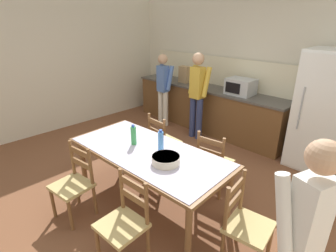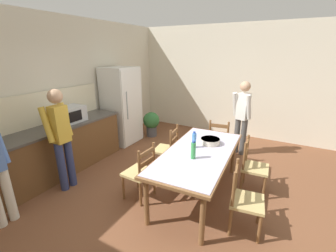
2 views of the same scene
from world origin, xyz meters
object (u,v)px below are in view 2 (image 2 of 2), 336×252
bottle_near_centre (193,150)px  chair_side_near_left (244,200)px  serving_bowl (210,141)px  chair_side_far_right (167,149)px  dining_table (199,156)px  chair_side_far_left (140,172)px  potted_plant (151,122)px  bottle_off_centre (194,140)px  refrigerator (122,106)px  microwave (70,114)px  person_at_counter (61,135)px  chair_side_near_right (253,167)px  person_by_table (242,115)px  chair_head_end (219,141)px

bottle_near_centre → chair_side_near_left: bottle_near_centre is taller
serving_bowl → chair_side_far_right: bearing=85.4°
dining_table → chair_side_far_left: 0.94m
chair_side_far_right → potted_plant: size_ratio=1.36×
bottle_near_centre → serving_bowl: bottle_near_centre is taller
chair_side_near_left → chair_side_far_left: (-0.07, 1.54, 0.00)m
bottle_off_centre → chair_side_near_left: 1.15m
bottle_off_centre → refrigerator: bearing=65.0°
refrigerator → microwave: bearing=179.3°
serving_bowl → dining_table: bearing=171.7°
bottle_near_centre → person_at_counter: size_ratio=0.16×
chair_side_near_right → bottle_off_centre: bearing=111.4°
bottle_off_centre → potted_plant: 2.69m
serving_bowl → chair_side_far_right: 0.93m
bottle_near_centre → person_by_table: (2.16, -0.24, 0.03)m
refrigerator → chair_side_near_left: bearing=-116.5°
person_by_table → potted_plant: bearing=-71.1°
serving_bowl → bottle_near_centre: bearing=176.2°
refrigerator → chair_side_far_right: bearing=-114.2°
microwave → chair_side_near_left: size_ratio=0.55×
refrigerator → serving_bowl: 2.70m
refrigerator → chair_side_near_left: refrigerator is taller
serving_bowl → person_by_table: (1.52, -0.20, 0.11)m
chair_side_near_left → chair_side_far_right: (0.88, 1.59, 0.00)m
refrigerator → chair_side_near_left: 3.73m
refrigerator → bottle_near_centre: (-1.47, -2.52, -0.05)m
serving_bowl → chair_head_end: chair_head_end is taller
chair_side_near_right → person_by_table: bearing=15.8°
refrigerator → person_by_table: 2.85m
chair_side_near_right → chair_side_far_left: (-1.02, 1.50, 0.00)m
refrigerator → microwave: 1.48m
bottle_near_centre → potted_plant: bottle_near_centre is taller
chair_side_near_right → person_at_counter: size_ratio=0.54×
chair_side_far_left → bottle_off_centre: bearing=137.4°
chair_side_near_right → refrigerator: bearing=74.1°
chair_side_far_right → person_at_counter: 1.87m
dining_table → person_at_counter: size_ratio=1.27×
person_at_counter → chair_side_near_right: bearing=-153.3°
bottle_off_centre → serving_bowl: (0.27, -0.18, -0.07)m
chair_side_near_left → person_by_table: bearing=5.1°
person_at_counter → microwave: bearing=-49.9°
chair_side_far_left → dining_table: bearing=127.4°
bottle_near_centre → microwave: bearing=90.0°
person_by_table → refrigerator: bearing=-57.7°
bottle_near_centre → chair_side_near_right: (0.77, -0.74, -0.44)m
chair_side_far_left → serving_bowl: bearing=140.7°
bottle_near_centre → chair_side_near_right: bearing=-43.6°
bottle_near_centre → serving_bowl: bearing=-3.8°
chair_side_near_left → chair_side_near_right: size_ratio=1.00×
chair_side_far_left → person_by_table: 2.65m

